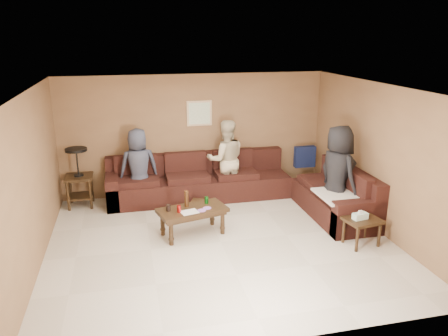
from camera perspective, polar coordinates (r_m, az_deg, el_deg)
The scene contains 10 objects.
room at distance 6.68m, azimuth -0.46°, elevation 3.18°, with size 5.60×5.50×2.50m.
sectional_sofa at distance 8.67m, azimuth 2.65°, elevation -2.74°, with size 4.65×2.90×0.97m.
coffee_table at distance 7.38m, azimuth -4.18°, elevation -5.81°, with size 1.23×0.82×0.75m.
end_table_left at distance 8.95m, azimuth -18.44°, elevation -1.04°, with size 0.52×0.52×1.18m.
side_table_right at distance 7.36m, azimuth 17.57°, elevation -6.77°, with size 0.61×0.53×0.60m.
waste_bin at distance 8.30m, azimuth -3.44°, elevation -5.09°, with size 0.22×0.22×0.27m, color #322010.
wall_art at distance 9.07m, azimuth -3.25°, elevation 7.15°, with size 0.52×0.04×0.52m.
person_left at distance 8.68m, azimuth -11.06°, elevation 0.09°, with size 0.75×0.49×1.54m, color #333646.
person_middle at distance 8.89m, azimuth 0.25°, elevation 1.11°, with size 0.79×0.62×1.63m, color beige.
person_right at distance 8.03m, azimuth 14.59°, elevation -0.76°, with size 0.86×0.56×1.76m, color black.
Camera 1 is at (-1.40, -6.33, 3.28)m, focal length 35.00 mm.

